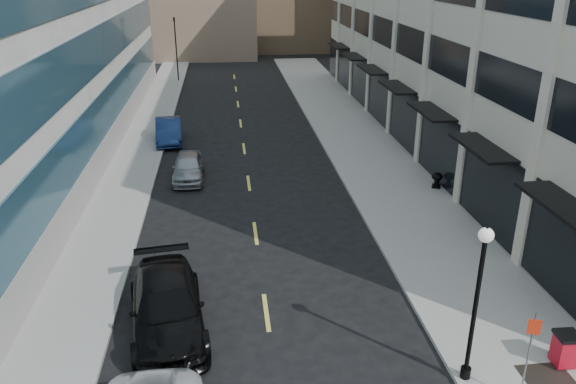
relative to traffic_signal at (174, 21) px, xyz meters
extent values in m
cube|color=gray|center=(13.00, -28.00, -5.64)|extent=(5.00, 80.00, 0.15)
cube|color=gray|center=(-1.00, -28.00, -5.64)|extent=(3.00, 80.00, 0.15)
cube|color=black|center=(15.52, -21.00, -3.72)|extent=(0.18, 46.00, 3.60)
cube|color=black|center=(15.53, -21.00, 0.78)|extent=(0.12, 46.00, 1.80)
cube|color=#BBB29E|center=(15.50, -38.00, 3.28)|extent=(0.35, 0.60, 18.00)
cube|color=#BBB29E|center=(15.50, -32.00, 3.28)|extent=(0.35, 0.60, 18.00)
cube|color=#BBB29E|center=(15.50, -26.00, 3.28)|extent=(0.35, 0.60, 18.00)
cube|color=black|center=(14.85, -41.00, -1.82)|extent=(1.30, 4.00, 0.12)
cube|color=black|center=(14.85, -35.00, -1.82)|extent=(1.30, 4.00, 0.12)
cube|color=black|center=(14.85, -29.00, -1.82)|extent=(1.30, 4.00, 0.12)
cube|color=black|center=(14.85, -23.00, -1.82)|extent=(1.30, 4.00, 0.12)
cube|color=black|center=(14.85, -17.00, -1.82)|extent=(1.30, 4.00, 0.12)
cube|color=black|center=(14.85, -11.00, -1.82)|extent=(1.30, 4.00, 0.12)
cube|color=black|center=(14.85, -5.00, -1.82)|extent=(1.30, 4.00, 0.12)
cube|color=gray|center=(-2.46, -21.00, -4.82)|extent=(0.20, 46.00, 1.80)
cube|color=#2A5163|center=(-2.47, -21.00, -2.72)|extent=(0.14, 45.60, 2.40)
cube|color=#2A5163|center=(-2.47, -21.00, 0.78)|extent=(0.14, 45.60, 2.40)
cube|color=black|center=(13.10, -44.20, -5.56)|extent=(1.40, 1.00, 0.01)
cube|color=#D8CC4C|center=(5.50, -40.00, -5.71)|extent=(0.15, 2.20, 0.01)
cube|color=#D8CC4C|center=(5.50, -34.00, -5.71)|extent=(0.15, 2.20, 0.01)
cube|color=#D8CC4C|center=(5.50, -28.00, -5.71)|extent=(0.15, 2.20, 0.01)
cube|color=#D8CC4C|center=(5.50, -22.00, -5.71)|extent=(0.15, 2.20, 0.01)
cube|color=#D8CC4C|center=(5.50, -16.00, -5.71)|extent=(0.15, 2.20, 0.01)
cube|color=#D8CC4C|center=(5.50, -10.00, -5.71)|extent=(0.15, 2.20, 0.01)
cube|color=#D8CC4C|center=(5.50, -4.00, -5.71)|extent=(0.15, 2.20, 0.01)
cube|color=#D8CC4C|center=(5.50, 2.00, -5.71)|extent=(0.15, 2.20, 0.01)
cylinder|color=black|center=(0.00, 0.00, -2.72)|extent=(0.12, 0.12, 6.00)
imported|color=black|center=(0.00, 0.00, 0.27)|extent=(0.66, 0.66, 1.98)
imported|color=black|center=(2.30, -40.53, -4.90)|extent=(3.03, 5.89, 1.63)
imported|color=#94989C|center=(2.30, -27.00, -5.02)|extent=(1.68, 4.09, 1.39)
imported|color=navy|center=(0.70, -20.00, -4.96)|extent=(1.98, 4.72, 1.51)
cube|color=#B60C1D|center=(13.82, -43.80, -5.06)|extent=(0.59, 0.59, 0.92)
cube|color=black|center=(13.82, -43.80, -4.57)|extent=(0.67, 0.67, 0.11)
cylinder|color=black|center=(13.63, -43.50, -5.47)|extent=(0.06, 0.20, 0.20)
cylinder|color=black|center=(14.00, -43.50, -5.47)|extent=(0.06, 0.20, 0.20)
cylinder|color=black|center=(10.80, -44.00, -5.41)|extent=(0.29, 0.29, 0.33)
cylinder|color=black|center=(10.80, -44.00, -3.31)|extent=(0.13, 0.13, 4.15)
sphere|color=silver|center=(10.80, -44.00, -1.10)|extent=(0.40, 0.40, 0.40)
cone|color=black|center=(10.80, -44.00, -0.87)|extent=(0.11, 0.11, 0.16)
cylinder|color=slate|center=(11.90, -45.00, -4.20)|extent=(0.05, 0.05, 2.74)
cube|color=red|center=(11.90, -45.02, -3.23)|extent=(0.31, 0.15, 0.43)
cube|color=black|center=(15.10, -30.09, -5.51)|extent=(0.57, 0.57, 0.12)
cylinder|color=black|center=(15.10, -30.09, -5.26)|extent=(0.27, 0.27, 0.41)
ellipsoid|color=black|center=(15.10, -30.09, -4.97)|extent=(0.58, 0.58, 0.40)
camera|label=1|loc=(4.41, -55.96, 5.28)|focal=35.00mm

